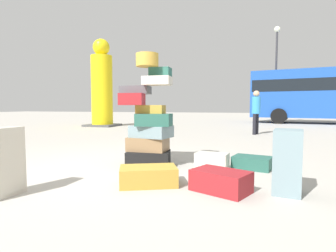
{
  "coord_description": "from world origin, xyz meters",
  "views": [
    {
      "loc": [
        2.05,
        -3.96,
        1.03
      ],
      "look_at": [
        0.43,
        1.62,
        0.6
      ],
      "focal_mm": 29.13,
      "sensor_mm": 36.0,
      "label": 1
    }
  ],
  "objects_px": {
    "suitcase_slate_upright_blue": "(288,162)",
    "suitcase_maroon_foreground_far": "(221,181)",
    "lamp_post": "(276,60)",
    "suitcase_cream_left_side": "(212,161)",
    "suitcase_tan_foreground_near": "(145,135)",
    "suitcase_tan_behind_tower": "(148,176)",
    "suitcase_tower": "(149,122)",
    "suitcase_teal_white_trunk": "(252,162)",
    "suitcase_cream_right_side": "(4,162)",
    "person_bearded_onlooker": "(256,109)",
    "yellow_dummy_statue": "(102,88)"
  },
  "relations": [
    {
      "from": "suitcase_tan_behind_tower",
      "to": "person_bearded_onlooker",
      "type": "relative_size",
      "value": 0.46
    },
    {
      "from": "suitcase_cream_left_side",
      "to": "lamp_post",
      "type": "relative_size",
      "value": 0.09
    },
    {
      "from": "suitcase_slate_upright_blue",
      "to": "suitcase_teal_white_trunk",
      "type": "relative_size",
      "value": 1.27
    },
    {
      "from": "person_bearded_onlooker",
      "to": "lamp_post",
      "type": "relative_size",
      "value": 0.27
    },
    {
      "from": "suitcase_teal_white_trunk",
      "to": "yellow_dummy_statue",
      "type": "height_order",
      "value": "yellow_dummy_statue"
    },
    {
      "from": "suitcase_cream_right_side",
      "to": "lamp_post",
      "type": "relative_size",
      "value": 0.13
    },
    {
      "from": "suitcase_slate_upright_blue",
      "to": "suitcase_maroon_foreground_far",
      "type": "xyz_separation_m",
      "value": [
        -0.75,
        -0.13,
        -0.25
      ]
    },
    {
      "from": "suitcase_cream_right_side",
      "to": "yellow_dummy_statue",
      "type": "xyz_separation_m",
      "value": [
        -4.49,
        10.09,
        1.58
      ]
    },
    {
      "from": "suitcase_tower",
      "to": "suitcase_teal_white_trunk",
      "type": "xyz_separation_m",
      "value": [
        1.72,
        0.23,
        -0.65
      ]
    },
    {
      "from": "lamp_post",
      "to": "suitcase_cream_left_side",
      "type": "bearing_deg",
      "value": -99.18
    },
    {
      "from": "suitcase_cream_left_side",
      "to": "suitcase_maroon_foreground_far",
      "type": "height_order",
      "value": "suitcase_cream_left_side"
    },
    {
      "from": "suitcase_tan_behind_tower",
      "to": "suitcase_tan_foreground_near",
      "type": "distance_m",
      "value": 3.78
    },
    {
      "from": "suitcase_tan_foreground_near",
      "to": "yellow_dummy_statue",
      "type": "height_order",
      "value": "yellow_dummy_statue"
    },
    {
      "from": "suitcase_slate_upright_blue",
      "to": "suitcase_maroon_foreground_far",
      "type": "bearing_deg",
      "value": -160.29
    },
    {
      "from": "suitcase_cream_right_side",
      "to": "person_bearded_onlooker",
      "type": "xyz_separation_m",
      "value": [
        2.96,
        7.94,
        0.55
      ]
    },
    {
      "from": "suitcase_tower",
      "to": "suitcase_cream_right_side",
      "type": "height_order",
      "value": "suitcase_tower"
    },
    {
      "from": "suitcase_cream_left_side",
      "to": "suitcase_cream_right_side",
      "type": "height_order",
      "value": "suitcase_cream_right_side"
    },
    {
      "from": "suitcase_maroon_foreground_far",
      "to": "suitcase_cream_left_side",
      "type": "bearing_deg",
      "value": 126.37
    },
    {
      "from": "suitcase_slate_upright_blue",
      "to": "lamp_post",
      "type": "xyz_separation_m",
      "value": [
        1.19,
        14.55,
        3.45
      ]
    },
    {
      "from": "suitcase_maroon_foreground_far",
      "to": "person_bearded_onlooker",
      "type": "xyz_separation_m",
      "value": [
        0.6,
        7.1,
        0.81
      ]
    },
    {
      "from": "suitcase_cream_left_side",
      "to": "suitcase_tan_behind_tower",
      "type": "height_order",
      "value": "suitcase_cream_left_side"
    },
    {
      "from": "suitcase_tower",
      "to": "person_bearded_onlooker",
      "type": "distance_m",
      "value": 6.27
    },
    {
      "from": "suitcase_cream_right_side",
      "to": "suitcase_teal_white_trunk",
      "type": "bearing_deg",
      "value": 40.52
    },
    {
      "from": "suitcase_cream_right_side",
      "to": "suitcase_maroon_foreground_far",
      "type": "bearing_deg",
      "value": 21.26
    },
    {
      "from": "yellow_dummy_statue",
      "to": "person_bearded_onlooker",
      "type": "bearing_deg",
      "value": -16.06
    },
    {
      "from": "suitcase_cream_right_side",
      "to": "suitcase_tan_foreground_near",
      "type": "xyz_separation_m",
      "value": [
        0.04,
        4.36,
        -0.12
      ]
    },
    {
      "from": "suitcase_maroon_foreground_far",
      "to": "lamp_post",
      "type": "height_order",
      "value": "lamp_post"
    },
    {
      "from": "suitcase_tower",
      "to": "suitcase_slate_upright_blue",
      "type": "relative_size",
      "value": 2.53
    },
    {
      "from": "person_bearded_onlooker",
      "to": "suitcase_tan_foreground_near",
      "type": "bearing_deg",
      "value": -13.94
    },
    {
      "from": "suitcase_maroon_foreground_far",
      "to": "suitcase_tan_behind_tower",
      "type": "bearing_deg",
      "value": -156.58
    },
    {
      "from": "suitcase_cream_left_side",
      "to": "lamp_post",
      "type": "bearing_deg",
      "value": 89.13
    },
    {
      "from": "suitcase_tower",
      "to": "suitcase_cream_right_side",
      "type": "distance_m",
      "value": 2.26
    },
    {
      "from": "suitcase_tower",
      "to": "suitcase_tan_behind_tower",
      "type": "bearing_deg",
      "value": -70.26
    },
    {
      "from": "suitcase_teal_white_trunk",
      "to": "suitcase_tan_foreground_near",
      "type": "bearing_deg",
      "value": 155.97
    },
    {
      "from": "suitcase_tower",
      "to": "yellow_dummy_statue",
      "type": "height_order",
      "value": "yellow_dummy_statue"
    },
    {
      "from": "suitcase_tower",
      "to": "person_bearded_onlooker",
      "type": "height_order",
      "value": "suitcase_tower"
    },
    {
      "from": "suitcase_tan_behind_tower",
      "to": "lamp_post",
      "type": "height_order",
      "value": "lamp_post"
    },
    {
      "from": "suitcase_tan_behind_tower",
      "to": "person_bearded_onlooker",
      "type": "xyz_separation_m",
      "value": [
        1.53,
        7.09,
        0.82
      ]
    },
    {
      "from": "suitcase_tan_behind_tower",
      "to": "person_bearded_onlooker",
      "type": "bearing_deg",
      "value": 54.21
    },
    {
      "from": "suitcase_cream_left_side",
      "to": "suitcase_tan_foreground_near",
      "type": "relative_size",
      "value": 0.95
    },
    {
      "from": "suitcase_slate_upright_blue",
      "to": "suitcase_tower",
      "type": "bearing_deg",
      "value": 163.95
    },
    {
      "from": "suitcase_tan_foreground_near",
      "to": "suitcase_cream_left_side",
      "type": "bearing_deg",
      "value": -58.85
    },
    {
      "from": "suitcase_slate_upright_blue",
      "to": "suitcase_tan_behind_tower",
      "type": "bearing_deg",
      "value": -166.22
    },
    {
      "from": "yellow_dummy_statue",
      "to": "suitcase_slate_upright_blue",
      "type": "bearing_deg",
      "value": -50.15
    },
    {
      "from": "suitcase_cream_left_side",
      "to": "suitcase_tan_behind_tower",
      "type": "relative_size",
      "value": 0.71
    },
    {
      "from": "suitcase_tan_foreground_near",
      "to": "lamp_post",
      "type": "height_order",
      "value": "lamp_post"
    },
    {
      "from": "suitcase_tan_behind_tower",
      "to": "suitcase_cream_right_side",
      "type": "xyz_separation_m",
      "value": [
        -1.43,
        -0.86,
        0.27
      ]
    },
    {
      "from": "suitcase_teal_white_trunk",
      "to": "suitcase_slate_upright_blue",
      "type": "bearing_deg",
      "value": -59.13
    },
    {
      "from": "suitcase_teal_white_trunk",
      "to": "person_bearded_onlooker",
      "type": "bearing_deg",
      "value": 102.22
    },
    {
      "from": "suitcase_tan_behind_tower",
      "to": "lamp_post",
      "type": "xyz_separation_m",
      "value": [
        2.87,
        14.67,
        3.71
      ]
    }
  ]
}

